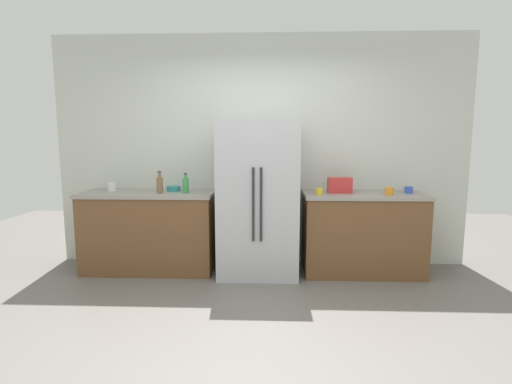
% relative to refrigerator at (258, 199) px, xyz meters
% --- Properties ---
extents(ground_plane, '(9.90, 9.90, 0.00)m').
position_rel_refrigerator_xyz_m(ground_plane, '(0.02, -1.31, -0.85)').
color(ground_plane, slate).
extents(kitchen_back_panel, '(4.95, 0.10, 2.74)m').
position_rel_refrigerator_xyz_m(kitchen_back_panel, '(0.02, 0.42, 0.52)').
color(kitchen_back_panel, silver).
rests_on(kitchen_back_panel, ground_plane).
extents(counter_left, '(1.51, 0.64, 0.92)m').
position_rel_refrigerator_xyz_m(counter_left, '(-1.26, 0.06, -0.39)').
color(counter_left, brown).
rests_on(counter_left, ground_plane).
extents(counter_right, '(1.34, 0.64, 0.92)m').
position_rel_refrigerator_xyz_m(counter_right, '(1.18, 0.06, -0.39)').
color(counter_right, brown).
rests_on(counter_right, ground_plane).
extents(refrigerator, '(0.88, 0.73, 1.70)m').
position_rel_refrigerator_xyz_m(refrigerator, '(0.00, 0.00, 0.00)').
color(refrigerator, '#B7BABF').
rests_on(refrigerator, ground_plane).
extents(toaster, '(0.26, 0.14, 0.18)m').
position_rel_refrigerator_xyz_m(toaster, '(0.91, 0.07, 0.15)').
color(toaster, red).
rests_on(toaster, counter_right).
extents(bottle_a, '(0.07, 0.07, 0.23)m').
position_rel_refrigerator_xyz_m(bottle_a, '(-0.82, -0.01, 0.16)').
color(bottle_a, green).
rests_on(bottle_a, counter_left).
extents(bottle_b, '(0.07, 0.07, 0.25)m').
position_rel_refrigerator_xyz_m(bottle_b, '(-1.10, -0.04, 0.17)').
color(bottle_b, brown).
rests_on(bottle_b, counter_left).
extents(cup_a, '(0.09, 0.09, 0.09)m').
position_rel_refrigerator_xyz_m(cup_a, '(1.42, -0.08, 0.11)').
color(cup_a, orange).
rests_on(cup_a, counter_right).
extents(cup_b, '(0.09, 0.09, 0.10)m').
position_rel_refrigerator_xyz_m(cup_b, '(-1.72, 0.12, 0.12)').
color(cup_b, white).
rests_on(cup_b, counter_left).
extents(cup_c, '(0.09, 0.09, 0.07)m').
position_rel_refrigerator_xyz_m(cup_c, '(1.69, 0.08, 0.10)').
color(cup_c, blue).
rests_on(cup_c, counter_right).
extents(cup_d, '(0.08, 0.08, 0.07)m').
position_rel_refrigerator_xyz_m(cup_d, '(0.66, -0.09, 0.10)').
color(cup_d, yellow).
rests_on(cup_d, counter_right).
extents(bowl_a, '(0.16, 0.16, 0.06)m').
position_rel_refrigerator_xyz_m(bowl_a, '(-1.00, 0.15, 0.10)').
color(bowl_a, teal).
rests_on(bowl_a, counter_left).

